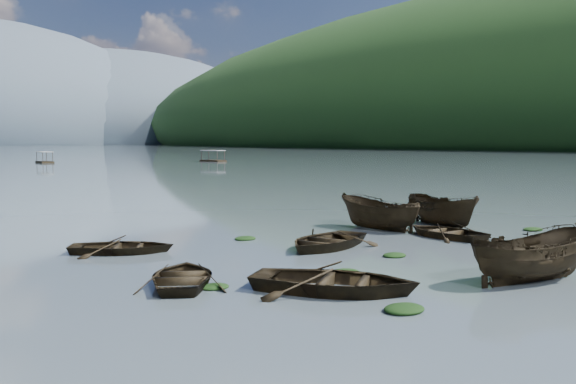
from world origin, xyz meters
TOP-DOWN VIEW (x-y plane):
  - ground_plane at (0.00, 0.00)m, footprint 2400.00×2400.00m
  - haze_mtn_d at (320.00, 900.00)m, footprint 520.00×520.00m
  - rowboat_0 at (-5.59, 2.06)m, footprint 5.76×6.03m
  - rowboat_1 at (-8.62, 5.63)m, footprint 4.43×4.82m
  - rowboat_2 at (0.30, -0.52)m, footprint 5.11×2.62m
  - rowboat_3 at (5.44, 7.23)m, footprint 3.08×4.23m
  - rowboat_5 at (8.45, 9.98)m, footprint 2.55×5.12m
  - rowboat_6 at (-8.07, 11.97)m, footprint 4.92×4.54m
  - rowboat_7 at (-0.91, 8.14)m, footprint 5.55×4.76m
  - rowboat_8 at (4.67, 10.83)m, footprint 2.23×5.01m
  - weed_clump_0 at (-5.52, -0.63)m, footprint 1.14×0.94m
  - weed_clump_1 at (-3.75, 3.71)m, footprint 1.09×0.87m
  - weed_clump_2 at (6.25, 4.11)m, footprint 1.11×0.89m
  - weed_clump_3 at (-0.06, 5.07)m, footprint 0.94×0.79m
  - weed_clump_4 at (10.52, 6.10)m, footprint 1.07×0.85m
  - weed_clump_5 at (-8.15, 4.54)m, footprint 0.91×0.74m
  - weed_clump_6 at (-2.38, 11.95)m, footprint 0.99×0.83m
  - weed_clump_7 at (8.55, 14.54)m, footprint 1.01×0.81m
  - pontoon_centre at (18.25, 118.37)m, footprint 2.48×5.63m
  - pontoon_right at (48.98, 105.82)m, footprint 3.47×6.25m

SIDE VIEW (x-z plane):
  - ground_plane at x=0.00m, z-range 0.00..0.00m
  - haze_mtn_d at x=320.00m, z-range -110.00..110.00m
  - rowboat_0 at x=-5.59m, z-range -0.51..0.51m
  - rowboat_1 at x=-8.62m, z-range -0.41..0.41m
  - rowboat_2 at x=0.30m, z-range -0.94..0.94m
  - rowboat_3 at x=5.44m, z-range -0.43..0.43m
  - rowboat_5 at x=8.45m, z-range -0.95..0.95m
  - rowboat_6 at x=-8.07m, z-range -0.42..0.42m
  - rowboat_7 at x=-0.91m, z-range -0.49..0.49m
  - rowboat_8 at x=4.67m, z-range -0.94..0.94m
  - weed_clump_0 at x=-5.52m, z-range -0.12..0.12m
  - weed_clump_1 at x=-3.75m, z-range -0.12..0.12m
  - weed_clump_2 at x=6.25m, z-range -0.12..0.12m
  - weed_clump_3 at x=-0.06m, z-range -0.10..0.10m
  - weed_clump_4 at x=10.52m, z-range -0.11..0.11m
  - weed_clump_5 at x=-8.15m, z-range -0.10..0.10m
  - weed_clump_6 at x=-2.38m, z-range -0.10..0.10m
  - weed_clump_7 at x=8.55m, z-range -0.11..0.11m
  - pontoon_centre at x=18.25m, z-range -1.07..1.07m
  - pontoon_right at x=48.98m, z-range -1.13..1.13m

